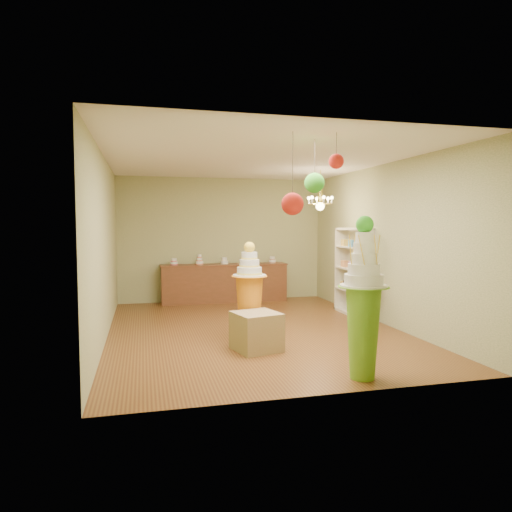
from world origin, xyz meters
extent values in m
plane|color=brown|center=(0.00, 0.00, 0.00)|extent=(6.50, 6.50, 0.00)
plane|color=silver|center=(0.00, 0.00, 3.00)|extent=(6.50, 6.50, 0.00)
cube|color=#989E6C|center=(0.00, 3.25, 1.50)|extent=(5.00, 0.04, 3.00)
cube|color=#989E6C|center=(0.00, -3.25, 1.50)|extent=(5.00, 0.04, 3.00)
cube|color=#989E6C|center=(-2.50, 0.00, 1.50)|extent=(0.04, 6.50, 3.00)
cube|color=#989E6C|center=(2.50, 0.00, 1.50)|extent=(0.04, 6.50, 3.00)
cone|color=#6BAD26|center=(0.68, -2.85, 0.56)|extent=(0.50, 0.50, 1.12)
cylinder|color=silver|center=(0.68, -2.85, 1.13)|extent=(0.68, 0.68, 0.03)
cylinder|color=silver|center=(0.68, -2.85, 1.21)|extent=(0.55, 0.55, 0.13)
cylinder|color=silver|center=(0.68, -2.85, 1.34)|extent=(0.45, 0.45, 0.13)
cylinder|color=silver|center=(0.68, -2.85, 1.47)|extent=(0.37, 0.37, 0.13)
cylinder|color=silver|center=(0.68, -2.85, 1.59)|extent=(0.30, 0.30, 0.13)
cylinder|color=silver|center=(0.68, -2.85, 1.72)|extent=(0.25, 0.25, 0.13)
sphere|color=green|center=(0.68, -2.85, 1.87)|extent=(0.21, 0.21, 0.21)
cone|color=orange|center=(-0.25, -0.75, 0.52)|extent=(0.49, 0.49, 1.04)
cylinder|color=silver|center=(-0.25, -0.75, 1.06)|extent=(0.59, 0.59, 0.03)
cylinder|color=silver|center=(-0.25, -0.75, 1.13)|extent=(0.44, 0.44, 0.12)
cylinder|color=silver|center=(-0.25, -0.75, 1.25)|extent=(0.35, 0.35, 0.12)
cylinder|color=silver|center=(-0.25, -0.75, 1.37)|extent=(0.28, 0.28, 0.12)
sphere|color=gold|center=(-0.25, -0.75, 1.51)|extent=(0.18, 0.18, 0.18)
cube|color=#947B51|center=(-0.27, -1.33, 0.28)|extent=(0.76, 0.76, 0.57)
cube|color=brown|center=(0.00, 2.97, 0.45)|extent=(3.00, 0.50, 0.90)
cube|color=brown|center=(0.00, 2.97, 0.91)|extent=(3.04, 0.54, 0.03)
cylinder|color=silver|center=(-1.20, 2.97, 1.00)|extent=(0.18, 0.18, 0.16)
cylinder|color=silver|center=(-0.60, 2.97, 1.04)|extent=(0.18, 0.18, 0.24)
cylinder|color=silver|center=(0.00, 2.97, 1.00)|extent=(0.18, 0.18, 0.16)
cylinder|color=silver|center=(0.60, 2.97, 1.04)|extent=(0.18, 0.18, 0.24)
cylinder|color=silver|center=(1.20, 2.97, 1.00)|extent=(0.18, 0.18, 0.16)
cube|color=beige|center=(2.48, 0.80, 0.90)|extent=(0.04, 1.20, 1.80)
cube|color=beige|center=(2.32, 0.80, 0.50)|extent=(0.30, 1.14, 0.03)
cube|color=beige|center=(2.32, 0.80, 0.95)|extent=(0.30, 1.14, 0.03)
cube|color=beige|center=(2.32, 0.80, 1.40)|extent=(0.30, 1.14, 0.03)
cylinder|color=black|center=(2.10, 0.07, 0.02)|extent=(0.55, 0.55, 0.04)
cylinder|color=black|center=(2.10, 0.07, 0.39)|extent=(0.11, 0.11, 0.78)
cylinder|color=black|center=(2.10, 0.07, 0.78)|extent=(0.82, 0.82, 0.04)
imported|color=beige|center=(2.10, 0.07, 0.91)|extent=(0.25, 0.25, 0.22)
cylinder|color=#423A30|center=(-0.11, -2.50, 2.56)|extent=(0.01, 0.01, 0.87)
sphere|color=#B21E16|center=(-0.11, -2.50, 2.13)|extent=(0.27, 0.27, 0.27)
cylinder|color=#423A30|center=(0.32, -2.11, 2.71)|extent=(0.01, 0.01, 0.58)
sphere|color=green|center=(0.32, -2.11, 2.42)|extent=(0.27, 0.27, 0.27)
cylinder|color=#423A30|center=(0.43, -2.57, 2.82)|extent=(0.01, 0.01, 0.35)
sphere|color=#B21E16|center=(0.43, -2.57, 2.65)|extent=(0.19, 0.19, 0.19)
cylinder|color=#E3D150|center=(1.68, 1.05, 2.75)|extent=(0.02, 0.02, 0.50)
cylinder|color=#E3D150|center=(1.68, 1.05, 2.45)|extent=(0.10, 0.10, 0.30)
sphere|color=#E5C67E|center=(1.68, 1.05, 2.25)|extent=(0.18, 0.18, 0.18)
camera|label=1|loc=(-1.89, -7.82, 1.88)|focal=32.00mm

